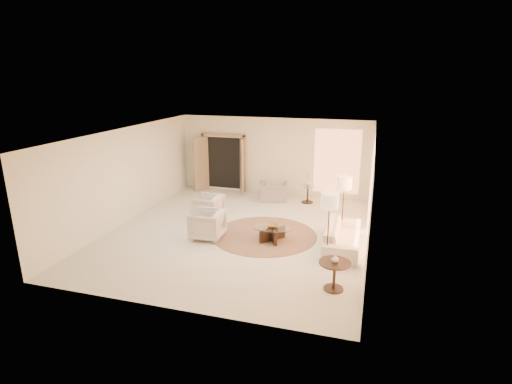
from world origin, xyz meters
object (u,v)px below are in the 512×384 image
(accent_chair, at_px, (273,189))
(coffee_table, at_px, (272,232))
(armchair_right, at_px, (207,223))
(sofa, at_px, (343,236))
(armchair_left, at_px, (208,206))
(floor_lamp_near, at_px, (344,185))
(floor_lamp_far, at_px, (330,204))
(end_table, at_px, (334,271))
(bowl, at_px, (272,226))
(end_vase, at_px, (335,259))
(side_table, at_px, (308,192))
(side_vase, at_px, (308,182))

(accent_chair, distance_m, coffee_table, 3.56)
(armchair_right, bearing_deg, sofa, 94.16)
(armchair_left, xyz_separation_m, floor_lamp_near, (4.04, -0.07, 1.00))
(armchair_left, relative_size, floor_lamp_far, 0.49)
(floor_lamp_far, bearing_deg, sofa, 72.93)
(coffee_table, xyz_separation_m, end_table, (1.83, -2.08, 0.18))
(floor_lamp_near, relative_size, floor_lamp_far, 0.97)
(accent_chair, relative_size, bowl, 2.84)
(coffee_table, relative_size, floor_lamp_near, 0.71)
(end_table, xyz_separation_m, end_vase, (-0.00, 0.00, 0.27))
(floor_lamp_near, height_order, floor_lamp_far, floor_lamp_far)
(coffee_table, height_order, floor_lamp_near, floor_lamp_near)
(armchair_left, bearing_deg, accent_chair, 151.15)
(accent_chair, bearing_deg, floor_lamp_near, 125.54)
(side_table, bearing_deg, bowl, -95.85)
(side_vase, bearing_deg, floor_lamp_near, -61.72)
(floor_lamp_near, bearing_deg, armchair_right, -159.55)
(armchair_right, height_order, floor_lamp_near, floor_lamp_near)
(bowl, height_order, end_vase, end_vase)
(end_vase, bearing_deg, side_vase, 104.65)
(armchair_left, height_order, side_table, armchair_left)
(side_table, distance_m, side_vase, 0.36)
(coffee_table, distance_m, end_table, 2.78)
(floor_lamp_far, bearing_deg, accent_chair, 118.95)
(floor_lamp_near, bearing_deg, coffee_table, -150.27)
(armchair_right, xyz_separation_m, floor_lamp_far, (3.29, -0.55, 1.02))
(accent_chair, distance_m, floor_lamp_near, 3.70)
(sofa, xyz_separation_m, end_table, (0.00, -2.17, 0.11))
(coffee_table, xyz_separation_m, side_table, (0.36, 3.54, 0.13))
(coffee_table, bearing_deg, side_table, 84.15)
(coffee_table, bearing_deg, side_vase, 84.15)
(coffee_table, height_order, bowl, bowl)
(floor_lamp_near, relative_size, side_vase, 7.08)
(bowl, xyz_separation_m, side_vase, (0.36, 3.54, 0.30))
(end_table, bearing_deg, side_table, 104.65)
(sofa, bearing_deg, floor_lamp_near, 5.52)
(floor_lamp_near, xyz_separation_m, floor_lamp_far, (-0.19, -1.85, 0.04))
(sofa, xyz_separation_m, side_vase, (-1.47, 3.45, 0.42))
(floor_lamp_far, relative_size, bowl, 4.97)
(sofa, bearing_deg, accent_chair, 37.78)
(side_table, xyz_separation_m, end_vase, (1.47, -5.62, 0.32))
(end_table, bearing_deg, bowl, 131.33)
(side_table, bearing_deg, coffee_table, -95.85)
(end_table, xyz_separation_m, side_table, (-1.47, 5.62, -0.05))
(side_table, bearing_deg, side_vase, -90.00)
(armchair_left, distance_m, accent_chair, 2.81)
(armchair_right, distance_m, bowl, 1.77)
(sofa, height_order, accent_chair, accent_chair)
(armchair_right, height_order, accent_chair, same)
(sofa, distance_m, coffee_table, 1.84)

